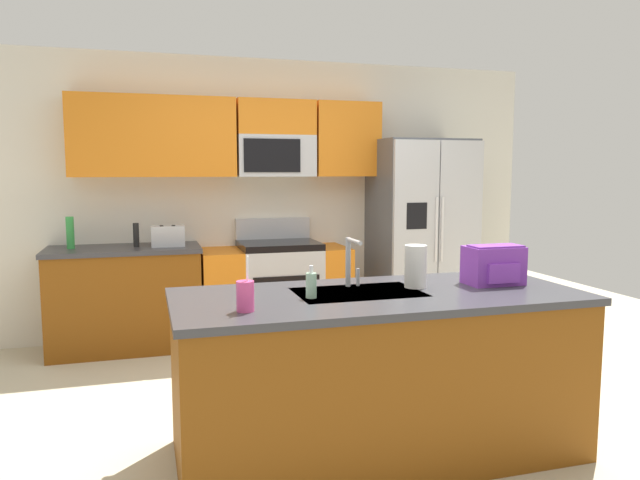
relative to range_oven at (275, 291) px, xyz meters
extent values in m
plane|color=beige|center=(0.09, -1.80, -0.44)|extent=(9.00, 9.00, 0.00)
cube|color=silver|center=(0.09, 0.35, 0.86)|extent=(5.20, 0.10, 2.60)
cube|color=orange|center=(-1.41, 0.14, 1.41)|extent=(0.70, 0.32, 0.70)
cube|color=orange|center=(-0.70, 0.14, 1.41)|extent=(0.72, 0.32, 0.70)
cube|color=orange|center=(0.73, 0.14, 1.41)|extent=(0.62, 0.32, 0.70)
cube|color=#B7BABF|center=(0.04, 0.14, 1.25)|extent=(0.72, 0.32, 0.38)
cube|color=black|center=(-0.02, -0.03, 1.25)|extent=(0.52, 0.01, 0.30)
cube|color=orange|center=(0.04, 0.14, 1.60)|extent=(0.72, 0.32, 0.32)
cube|color=brown|center=(-1.33, 0.00, -0.01)|extent=(1.26, 0.60, 0.86)
cube|color=#38383D|center=(-1.33, 0.00, 0.44)|extent=(1.29, 0.63, 0.04)
cube|color=#B7BABF|center=(0.04, 0.00, -0.02)|extent=(0.72, 0.60, 0.84)
cube|color=black|center=(0.04, -0.31, 0.01)|extent=(0.60, 0.01, 0.36)
cube|color=black|center=(0.04, 0.00, 0.43)|extent=(0.72, 0.60, 0.06)
cube|color=#B7BABF|center=(0.04, 0.27, 0.56)|extent=(0.72, 0.06, 0.20)
cube|color=orange|center=(-0.50, 0.00, -0.02)|extent=(0.36, 0.60, 0.84)
cube|color=orange|center=(0.54, 0.00, -0.02)|extent=(0.28, 0.60, 0.84)
cube|color=#4C4F54|center=(1.44, -0.05, 0.48)|extent=(0.90, 0.70, 1.85)
cube|color=#B7BABF|center=(1.22, -0.42, 0.48)|extent=(0.44, 0.04, 1.81)
cube|color=#B7BABF|center=(1.67, -0.42, 0.48)|extent=(0.44, 0.04, 1.81)
cylinder|color=silver|center=(1.41, -0.45, 0.57)|extent=(0.02, 0.02, 0.60)
cylinder|color=silver|center=(1.47, -0.45, 0.57)|extent=(0.02, 0.02, 0.60)
cube|color=black|center=(1.22, -0.44, 0.70)|extent=(0.20, 0.00, 0.24)
cube|color=brown|center=(0.05, -2.42, -0.01)|extent=(2.17, 0.90, 0.86)
cube|color=#38383D|center=(0.05, -2.42, 0.44)|extent=(2.21, 0.94, 0.04)
cube|color=#B7BABF|center=(-0.05, -2.37, 0.44)|extent=(0.68, 0.44, 0.03)
cube|color=#B7BABF|center=(-0.96, -0.05, 0.55)|extent=(0.28, 0.16, 0.18)
cube|color=black|center=(-1.01, -0.05, 0.63)|extent=(0.03, 0.11, 0.01)
cube|color=black|center=(-0.91, -0.05, 0.63)|extent=(0.03, 0.11, 0.01)
cylinder|color=black|center=(-1.22, 0.00, 0.56)|extent=(0.05, 0.05, 0.21)
cylinder|color=green|center=(-1.75, 0.02, 0.59)|extent=(0.06, 0.06, 0.27)
cylinder|color=#B7BABF|center=(-0.05, -2.20, 0.60)|extent=(0.03, 0.03, 0.28)
cylinder|color=#B7BABF|center=(-0.05, -2.30, 0.73)|extent=(0.02, 0.20, 0.02)
cylinder|color=#B7BABF|center=(0.01, -2.20, 0.51)|extent=(0.02, 0.02, 0.10)
cylinder|color=#EA4C93|center=(-0.71, -2.64, 0.53)|extent=(0.08, 0.08, 0.14)
cylinder|color=white|center=(-0.70, -2.64, 0.65)|extent=(0.01, 0.03, 0.14)
cylinder|color=#A5D8B2|center=(-0.33, -2.44, 0.52)|extent=(0.06, 0.06, 0.13)
cylinder|color=white|center=(-0.33, -2.44, 0.61)|extent=(0.02, 0.02, 0.04)
cylinder|color=white|center=(0.31, -2.34, 0.58)|extent=(0.12, 0.12, 0.24)
cube|color=purple|center=(0.78, -2.37, 0.57)|extent=(0.32, 0.20, 0.22)
cube|color=#702F97|center=(0.78, -2.39, 0.67)|extent=(0.30, 0.14, 0.03)
cube|color=purple|center=(0.78, -2.48, 0.54)|extent=(0.20, 0.03, 0.11)
camera|label=1|loc=(-1.15, -5.37, 1.11)|focal=33.59mm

